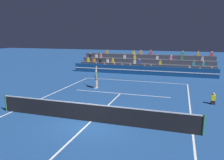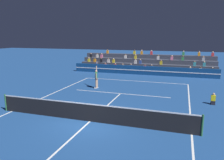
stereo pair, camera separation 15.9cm
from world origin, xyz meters
name	(u,v)px [view 1 (the left image)]	position (x,y,z in m)	size (l,w,h in m)	color
ground_plane	(91,122)	(0.00, 0.00, 0.00)	(120.00, 120.00, 0.00)	navy
court_lines	(91,121)	(0.00, 0.00, 0.00)	(11.10, 23.90, 0.01)	white
tennis_net	(91,112)	(0.00, 0.00, 0.54)	(12.00, 0.10, 1.10)	#2D6B38
sponsor_banner_wall	(141,70)	(0.00, 16.00, 0.55)	(18.00, 0.26, 1.10)	navy
bleacher_stand	(145,65)	(0.00, 19.16, 0.84)	(18.12, 3.80, 2.83)	#383D4C
ball_kid_courtside	(213,100)	(7.08, 5.64, 0.33)	(0.30, 0.36, 0.84)	black
tennis_player	(96,78)	(-2.66, 7.60, 0.99)	(0.39, 0.93, 2.49)	tan
tennis_ball	(56,105)	(-3.52, 2.04, 0.03)	(0.07, 0.07, 0.07)	#C6DB33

